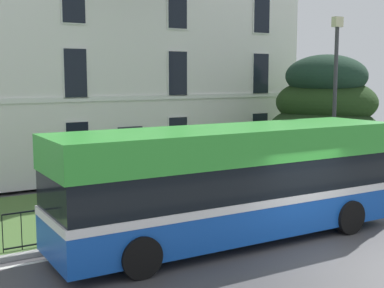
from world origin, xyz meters
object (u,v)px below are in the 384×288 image
single_decker_bus (232,182)px  georgian_townhouse (86,45)px  litter_bin (257,187)px  street_lamp_post (335,93)px  evergreen_tree (324,123)px

single_decker_bus → georgian_townhouse: bearing=86.5°
georgian_townhouse → single_decker_bus: georgian_townhouse is taller
single_decker_bus → litter_bin: single_decker_bus is taller
street_lamp_post → litter_bin: size_ratio=5.60×
single_decker_bus → street_lamp_post: (6.31, 2.43, 2.18)m
street_lamp_post → litter_bin: street_lamp_post is taller
georgian_townhouse → evergreen_tree: size_ratio=3.51×
georgian_townhouse → litter_bin: (1.81, -11.24, -5.23)m
evergreen_tree → street_lamp_post: size_ratio=0.83×
single_decker_bus → litter_bin: size_ratio=8.65×
evergreen_tree → single_decker_bus: evergreen_tree is taller
georgian_townhouse → litter_bin: georgian_townhouse is taller
georgian_townhouse → street_lamp_post: 12.64m
street_lamp_post → georgian_townhouse: bearing=115.1°
evergreen_tree → single_decker_bus: bearing=-148.8°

